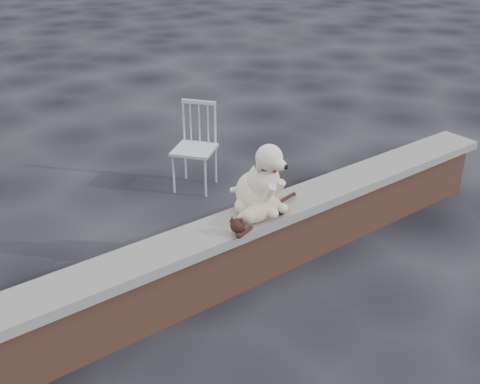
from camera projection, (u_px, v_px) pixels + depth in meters
ground at (230, 285)px, 4.79m from camera, size 60.00×60.00×0.00m
brick_wall at (230, 259)px, 4.68m from camera, size 6.00×0.30×0.50m
capstone at (229, 228)px, 4.55m from camera, size 6.20×0.40×0.08m
dog at (256, 176)px, 4.59m from camera, size 0.49×0.59×0.62m
cat at (260, 211)px, 4.55m from camera, size 1.02×0.40×0.17m
chair_d at (194, 148)px, 6.20m from camera, size 0.78×0.78×0.94m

